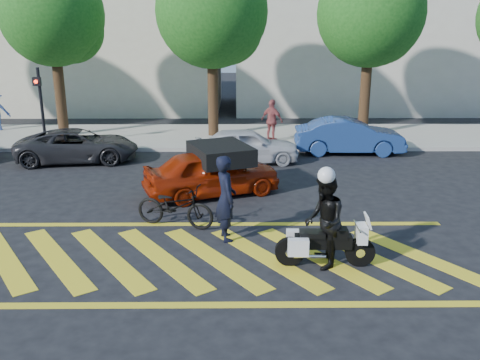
{
  "coord_description": "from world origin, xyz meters",
  "views": [
    {
      "loc": [
        0.97,
        -9.76,
        4.67
      ],
      "look_at": [
        1.07,
        2.2,
        1.05
      ],
      "focal_mm": 38.0,
      "sensor_mm": 36.0,
      "label": 1
    }
  ],
  "objects_px": {
    "red_convertible": "(212,173)",
    "parked_mid_left": "(78,146)",
    "police_motorcycle": "(324,243)",
    "officer_bike": "(226,198)",
    "officer_moto": "(324,221)",
    "bicycle": "(175,206)",
    "parked_mid_right": "(247,146)",
    "parked_right": "(349,136)"
  },
  "relations": [
    {
      "from": "parked_mid_right",
      "to": "parked_mid_left",
      "type": "bearing_deg",
      "value": 81.14
    },
    {
      "from": "officer_bike",
      "to": "bicycle",
      "type": "bearing_deg",
      "value": 43.34
    },
    {
      "from": "parked_mid_left",
      "to": "red_convertible",
      "type": "bearing_deg",
      "value": -134.89
    },
    {
      "from": "officer_bike",
      "to": "officer_moto",
      "type": "relative_size",
      "value": 1.02
    },
    {
      "from": "officer_bike",
      "to": "bicycle",
      "type": "height_order",
      "value": "officer_bike"
    },
    {
      "from": "officer_bike",
      "to": "red_convertible",
      "type": "xyz_separation_m",
      "value": [
        -0.46,
        3.21,
        -0.32
      ]
    },
    {
      "from": "police_motorcycle",
      "to": "parked_right",
      "type": "bearing_deg",
      "value": 76.58
    },
    {
      "from": "police_motorcycle",
      "to": "red_convertible",
      "type": "distance_m",
      "value": 5.2
    },
    {
      "from": "parked_right",
      "to": "bicycle",
      "type": "bearing_deg",
      "value": 143.78
    },
    {
      "from": "police_motorcycle",
      "to": "parked_mid_left",
      "type": "height_order",
      "value": "parked_mid_left"
    },
    {
      "from": "officer_bike",
      "to": "bicycle",
      "type": "xyz_separation_m",
      "value": [
        -1.24,
        0.78,
        -0.46
      ]
    },
    {
      "from": "police_motorcycle",
      "to": "officer_bike",
      "type": "bearing_deg",
      "value": 147.13
    },
    {
      "from": "officer_bike",
      "to": "parked_mid_left",
      "type": "bearing_deg",
      "value": 23.17
    },
    {
      "from": "police_motorcycle",
      "to": "parked_right",
      "type": "relative_size",
      "value": 0.49
    },
    {
      "from": "officer_bike",
      "to": "police_motorcycle",
      "type": "distance_m",
      "value": 2.47
    },
    {
      "from": "red_convertible",
      "to": "parked_mid_left",
      "type": "relative_size",
      "value": 0.92
    },
    {
      "from": "parked_mid_left",
      "to": "parked_right",
      "type": "height_order",
      "value": "parked_right"
    },
    {
      "from": "officer_moto",
      "to": "red_convertible",
      "type": "xyz_separation_m",
      "value": [
        -2.44,
        4.58,
        -0.3
      ]
    },
    {
      "from": "police_motorcycle",
      "to": "officer_moto",
      "type": "relative_size",
      "value": 1.05
    },
    {
      "from": "parked_mid_right",
      "to": "parked_right",
      "type": "bearing_deg",
      "value": -76.94
    },
    {
      "from": "red_convertible",
      "to": "parked_mid_right",
      "type": "height_order",
      "value": "red_convertible"
    },
    {
      "from": "bicycle",
      "to": "officer_moto",
      "type": "bearing_deg",
      "value": -105.9
    },
    {
      "from": "police_motorcycle",
      "to": "parked_mid_right",
      "type": "bearing_deg",
      "value": 101.21
    },
    {
      "from": "officer_moto",
      "to": "parked_mid_right",
      "type": "relative_size",
      "value": 0.52
    },
    {
      "from": "bicycle",
      "to": "parked_mid_left",
      "type": "relative_size",
      "value": 0.47
    },
    {
      "from": "parked_mid_left",
      "to": "police_motorcycle",
      "type": "bearing_deg",
      "value": -145.84
    },
    {
      "from": "officer_bike",
      "to": "police_motorcycle",
      "type": "xyz_separation_m",
      "value": [
        1.99,
        -1.37,
        -0.5
      ]
    },
    {
      "from": "bicycle",
      "to": "red_convertible",
      "type": "distance_m",
      "value": 2.56
    },
    {
      "from": "red_convertible",
      "to": "officer_moto",
      "type": "bearing_deg",
      "value": -173.79
    },
    {
      "from": "police_motorcycle",
      "to": "parked_right",
      "type": "height_order",
      "value": "parked_right"
    },
    {
      "from": "police_motorcycle",
      "to": "officer_moto",
      "type": "xyz_separation_m",
      "value": [
        -0.01,
        -0.0,
        0.48
      ]
    },
    {
      "from": "bicycle",
      "to": "officer_bike",
      "type": "bearing_deg",
      "value": -104.35
    },
    {
      "from": "officer_moto",
      "to": "bicycle",
      "type": "bearing_deg",
      "value": -122.12
    },
    {
      "from": "officer_bike",
      "to": "parked_right",
      "type": "bearing_deg",
      "value": -43.58
    },
    {
      "from": "police_motorcycle",
      "to": "parked_mid_right",
      "type": "xyz_separation_m",
      "value": [
        -1.39,
        8.17,
        0.14
      ]
    },
    {
      "from": "parked_right",
      "to": "police_motorcycle",
      "type": "bearing_deg",
      "value": 166.81
    },
    {
      "from": "parked_mid_left",
      "to": "parked_right",
      "type": "relative_size",
      "value": 1.03
    },
    {
      "from": "police_motorcycle",
      "to": "red_convertible",
      "type": "relative_size",
      "value": 0.52
    },
    {
      "from": "police_motorcycle",
      "to": "parked_mid_left",
      "type": "distance_m",
      "value": 11.24
    },
    {
      "from": "officer_bike",
      "to": "police_motorcycle",
      "type": "bearing_deg",
      "value": -138.96
    },
    {
      "from": "bicycle",
      "to": "red_convertible",
      "type": "relative_size",
      "value": 0.51
    },
    {
      "from": "red_convertible",
      "to": "parked_mid_left",
      "type": "bearing_deg",
      "value": 30.63
    }
  ]
}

